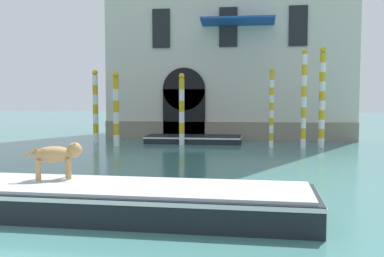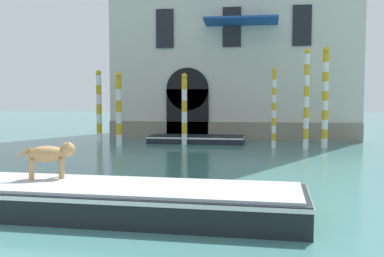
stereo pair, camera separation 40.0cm
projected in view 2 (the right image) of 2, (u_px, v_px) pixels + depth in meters
boat_foreground at (103, 198)px, 9.13m from camera, size 8.23×2.28×0.63m
dog_on_deck at (51, 154)px, 9.71m from camera, size 1.10×0.72×0.80m
boat_moored_near_palazzo at (197, 139)px, 22.95m from camera, size 4.85×1.86×0.36m
mooring_pole_0 at (99, 106)px, 22.96m from camera, size 0.29×0.29×3.71m
mooring_pole_1 at (119, 109)px, 21.42m from camera, size 0.29×0.29×3.53m
mooring_pole_2 at (184, 109)px, 21.92m from camera, size 0.28×0.28×3.50m
mooring_pole_3 at (274, 108)px, 20.47m from camera, size 0.21×0.21×3.67m
mooring_pole_4 at (306, 99)px, 19.95m from camera, size 0.24×0.24×4.49m
mooring_pole_5 at (325, 97)px, 20.53m from camera, size 0.29×0.29×4.63m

